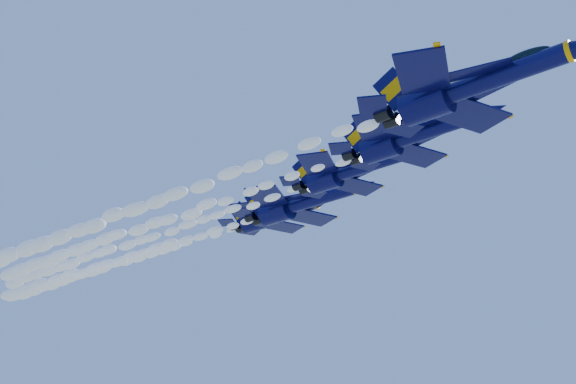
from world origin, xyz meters
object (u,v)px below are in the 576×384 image
Objects in this scene: jet_second at (411,136)px; jet_third at (350,171)px; jet_lead at (469,87)px; jet_fifth at (274,216)px; jet_fourth at (301,203)px.

jet_second is 15.05m from jet_third.
jet_fifth is (-44.65, 33.30, 11.93)m from jet_lead.
jet_third is 14.96m from jet_fourth.
jet_fifth reaches higher than jet_fourth.
jet_fourth reaches higher than jet_lead.
jet_second is 41.51m from jet_fifth.
jet_lead is at bearing -46.90° from jet_second.
jet_lead is at bearing -36.71° from jet_fifth.
jet_fourth reaches higher than jet_third.
jet_second is 29.97m from jet_fourth.
jet_second is at bearing -32.93° from jet_fifth.
jet_fifth is at bearing 147.07° from jet_second.
jet_second is 0.96× the size of jet_third.
jet_fifth is (-34.24, 22.17, 7.68)m from jet_second.
jet_third is (-12.15, 8.31, 3.14)m from jet_second.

